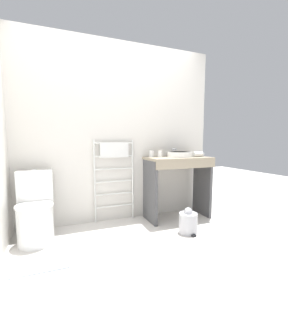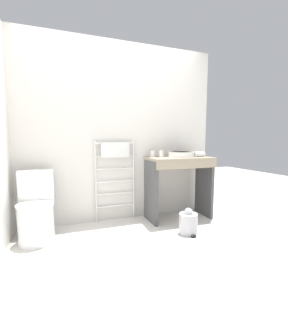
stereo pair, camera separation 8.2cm
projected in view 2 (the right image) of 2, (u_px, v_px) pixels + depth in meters
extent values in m
plane|color=silver|center=(150.00, 261.00, 2.12)|extent=(12.00, 12.00, 0.00)
cube|color=silver|center=(117.00, 133.00, 3.18)|extent=(2.89, 0.12, 2.47)
cylinder|color=white|center=(36.00, 224.00, 2.48)|extent=(0.37, 0.37, 0.42)
cylinder|color=white|center=(35.00, 205.00, 2.46)|extent=(0.39, 0.39, 0.02)
cube|color=white|center=(37.00, 185.00, 2.67)|extent=(0.38, 0.17, 0.36)
cylinder|color=silver|center=(36.00, 170.00, 2.65)|extent=(0.05, 0.05, 0.01)
cylinder|color=white|center=(96.00, 182.00, 3.06)|extent=(0.02, 0.02, 1.14)
cylinder|color=white|center=(134.00, 179.00, 3.25)|extent=(0.02, 0.02, 1.14)
cylinder|color=white|center=(116.00, 206.00, 3.20)|extent=(0.54, 0.02, 0.02)
cylinder|color=white|center=(116.00, 194.00, 3.18)|extent=(0.54, 0.02, 0.02)
cylinder|color=white|center=(115.00, 181.00, 3.16)|extent=(0.54, 0.02, 0.02)
cylinder|color=white|center=(115.00, 169.00, 3.13)|extent=(0.54, 0.02, 0.02)
cylinder|color=white|center=(115.00, 156.00, 3.11)|extent=(0.54, 0.02, 0.02)
cylinder|color=white|center=(115.00, 143.00, 3.09)|extent=(0.54, 0.02, 0.02)
cube|color=white|center=(115.00, 150.00, 3.08)|extent=(0.39, 0.04, 0.21)
cube|color=gray|center=(179.00, 158.00, 3.19)|extent=(0.91, 0.50, 0.03)
cube|color=gray|center=(188.00, 165.00, 2.98)|extent=(0.91, 0.02, 0.10)
cube|color=#4C4C4F|center=(151.00, 191.00, 3.10)|extent=(0.04, 0.43, 0.86)
cube|color=#4C4C4F|center=(204.00, 187.00, 3.39)|extent=(0.04, 0.43, 0.86)
cylinder|color=white|center=(181.00, 154.00, 3.23)|extent=(0.36, 0.36, 0.07)
cylinder|color=silver|center=(181.00, 152.00, 3.22)|extent=(0.30, 0.30, 0.01)
cylinder|color=silver|center=(175.00, 152.00, 3.40)|extent=(0.02, 0.02, 0.12)
cylinder|color=silver|center=(176.00, 149.00, 3.36)|extent=(0.02, 0.09, 0.02)
cylinder|color=white|center=(153.00, 154.00, 3.21)|extent=(0.07, 0.07, 0.10)
cylinder|color=white|center=(161.00, 154.00, 3.19)|extent=(0.06, 0.06, 0.09)
cylinder|color=white|center=(199.00, 154.00, 3.25)|extent=(0.15, 0.08, 0.08)
cone|color=silver|center=(205.00, 154.00, 3.28)|extent=(0.05, 0.06, 0.06)
cube|color=white|center=(194.00, 154.00, 3.32)|extent=(0.05, 0.11, 0.05)
cylinder|color=#B7B7BC|center=(188.00, 223.00, 2.74)|extent=(0.23, 0.23, 0.25)
sphere|color=#B7B7BC|center=(188.00, 212.00, 2.72)|extent=(0.10, 0.10, 0.10)
cube|color=black|center=(194.00, 236.00, 2.63)|extent=(0.05, 0.04, 0.02)
cube|color=#B2BCCC|center=(36.00, 262.00, 2.09)|extent=(0.56, 0.36, 0.01)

